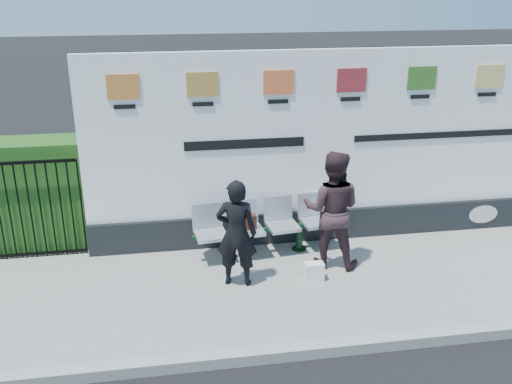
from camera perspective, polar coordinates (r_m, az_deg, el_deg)
pavement at (r=8.25m, az=7.91°, el=-8.81°), size 14.00×3.00×0.12m
kerb at (r=7.05m, az=11.54°, el=-14.63°), size 14.00×0.18×0.14m
billboard at (r=9.03m, az=8.91°, el=3.24°), size 8.00×0.30×3.00m
hedge at (r=9.46m, az=-22.91°, el=-0.28°), size 2.35×0.70×1.70m
railing at (r=9.08m, az=-23.44°, el=-1.76°), size 2.05×0.06×1.54m
bench at (r=8.69m, az=0.90°, el=-4.85°), size 2.17×0.80×0.46m
woman_left at (r=7.67m, az=-1.97°, el=-4.15°), size 0.63×0.49×1.52m
woman_right at (r=8.21m, az=7.59°, el=-1.74°), size 1.03×0.92×1.74m
handbag_brown at (r=8.48m, az=-0.89°, el=-3.04°), size 0.28×0.15×0.21m
carrier_bag_white at (r=8.06m, az=5.83°, el=-7.92°), size 0.26×0.16×0.26m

